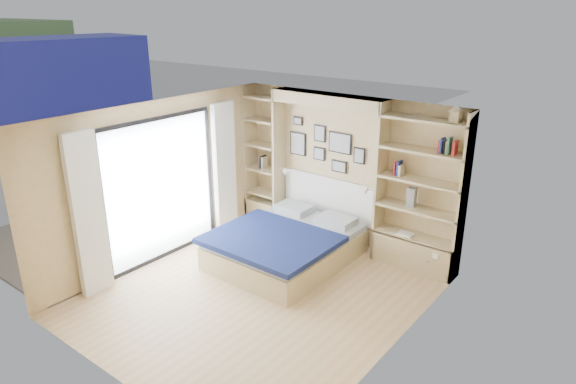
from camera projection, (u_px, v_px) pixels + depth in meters
The scene contains 9 objects.
ground at pixel (259, 295), 7.16m from camera, with size 4.50×4.50×0.00m, color tan.
room_shell at pixel (302, 188), 8.14m from camera, with size 4.50×4.50×4.50m.
bed at pixel (286, 244), 8.04m from camera, with size 1.82×2.32×1.07m.
photo_gallery at pixel (324, 146), 8.52m from camera, with size 1.48×0.02×0.82m.
reading_lamps at pixel (324, 180), 8.44m from camera, with size 1.92×0.12×0.15m.
shelf_decor at pixel (405, 158), 7.50m from camera, with size 3.55×0.23×2.03m.
deck at pixel (108, 230), 9.23m from camera, with size 3.20×4.00×0.05m, color brown.
deck_chair at pixel (92, 216), 8.83m from camera, with size 0.69×0.92×0.82m.
shipping_container at pixel (42, 81), 17.20m from camera, with size 2.68×6.70×2.79m, color navy.
Camera 1 is at (4.13, -4.68, 3.81)m, focal length 32.00 mm.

